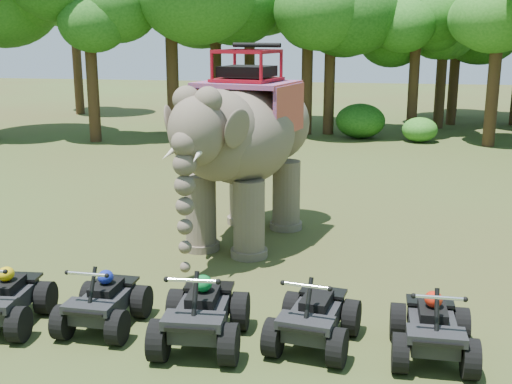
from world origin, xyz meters
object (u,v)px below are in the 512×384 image
elephant (245,145)px  atv_2 (201,304)px  atv_4 (433,319)px  atv_3 (314,308)px  atv_0 (3,292)px  atv_1 (103,294)px

elephant → atv_2: size_ratio=2.98×
atv_2 → atv_4: size_ratio=1.09×
atv_2 → atv_3: size_ratio=1.08×
elephant → atv_2: bearing=-73.0°
atv_4 → elephant: bearing=126.9°
atv_0 → atv_3: 5.26m
atv_2 → atv_3: bearing=5.8°
atv_0 → atv_3: (5.25, 0.25, 0.01)m
atv_1 → atv_4: bearing=0.7°
atv_3 → atv_4: (1.83, -0.07, -0.01)m
atv_3 → atv_4: size_ratio=1.01×
elephant → atv_1: bearing=-92.2°
elephant → atv_1: 5.65m
atv_2 → atv_4: (3.60, 0.22, -0.06)m
atv_3 → atv_4: atv_3 is taller
atv_1 → atv_3: bearing=1.4°
atv_1 → atv_4: (5.39, -0.06, 0.03)m
atv_2 → elephant: bearing=90.3°
atv_0 → atv_4: 7.08m
elephant → atv_4: bearing=-39.8°
atv_0 → atv_1: atv_0 is taller
atv_0 → atv_2: size_ratio=0.90×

